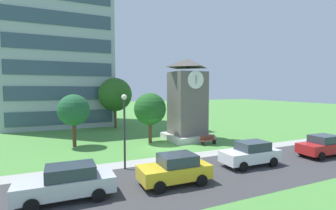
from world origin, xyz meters
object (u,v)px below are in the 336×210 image
clock_tower (187,104)px  parked_car_white (251,153)px  tree_streetside (150,109)px  park_bench (208,140)px  street_lamp (124,122)px  tree_near_tower (115,95)px  parked_car_yellow (175,169)px  parked_car_red (322,146)px  parked_car_silver (67,182)px  tree_by_building (74,110)px

clock_tower → parked_car_white: bearing=-92.0°
tree_streetside → park_bench: bearing=-33.5°
street_lamp → tree_near_tower: tree_near_tower is taller
parked_car_yellow → parked_car_white: 6.39m
park_bench → clock_tower: bearing=102.5°
street_lamp → park_bench: bearing=22.7°
tree_streetside → street_lamp: bearing=-122.4°
tree_near_tower → parked_car_red: bearing=-60.7°
clock_tower → parked_car_white: size_ratio=2.00×
tree_streetside → parked_car_yellow: tree_streetside is taller
park_bench → parked_car_red: bearing=-50.9°
parked_car_silver → tree_near_tower: bearing=71.2°
clock_tower → tree_by_building: bearing=172.2°
clock_tower → parked_car_yellow: (-6.68, -10.61, -2.88)m
clock_tower → tree_streetside: size_ratio=1.71×
street_lamp → tree_near_tower: bearing=79.1°
clock_tower → tree_near_tower: bearing=115.8°
park_bench → parked_car_silver: parked_car_silver is taller
tree_streetside → tree_near_tower: tree_near_tower is taller
parked_car_yellow → park_bench: bearing=46.1°
parked_car_silver → parked_car_white: bearing=2.1°
parked_car_yellow → clock_tower: bearing=57.8°
parked_car_white → street_lamp: bearing=160.4°
park_bench → tree_streetside: bearing=146.5°
clock_tower → tree_near_tower: size_ratio=1.24×
parked_car_silver → parked_car_red: size_ratio=1.14×
clock_tower → parked_car_silver: (-12.36, -10.23, -2.88)m
parked_car_silver → parked_car_white: same height
tree_streetside → tree_near_tower: bearing=95.8°
street_lamp → tree_streetside: 8.33m
clock_tower → parked_car_yellow: clock_tower is taller
parked_car_silver → parked_car_red: (18.97, -0.07, -0.00)m
park_bench → tree_streetside: 6.44m
clock_tower → parked_car_red: 12.58m
park_bench → parked_car_red: (5.95, -7.32, 0.40)m
street_lamp → parked_car_silver: 5.58m
tree_by_building → parked_car_silver: tree_by_building is taller
clock_tower → park_bench: bearing=-77.5°
tree_near_tower → street_lamp: bearing=-100.9°
tree_near_tower → parked_car_yellow: (-1.48, -21.39, -3.72)m
tree_near_tower → park_bench: bearing=-66.9°
tree_near_tower → parked_car_silver: (-7.16, -21.01, -3.72)m
tree_by_building → clock_tower: bearing=-7.8°
park_bench → tree_by_building: (-11.82, 4.51, 2.95)m
park_bench → parked_car_white: 6.88m
parked_car_silver → parked_car_yellow: (5.68, -0.37, -0.00)m
parked_car_silver → parked_car_red: bearing=-0.2°
tree_near_tower → parked_car_red: (11.81, -21.09, -3.73)m
tree_by_building → parked_car_white: 15.85m
parked_car_red → park_bench: bearing=129.1°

